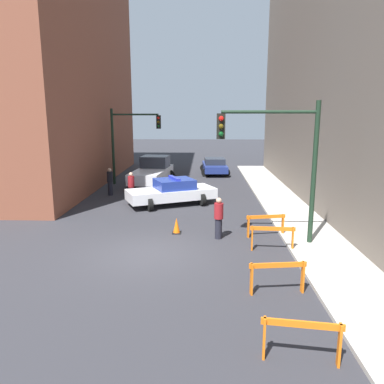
{
  "coord_description": "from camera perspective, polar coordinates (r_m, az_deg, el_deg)",
  "views": [
    {
      "loc": [
        1.9,
        -12.47,
        4.87
      ],
      "look_at": [
        1.32,
        5.66,
        1.05
      ],
      "focal_mm": 35.0,
      "sensor_mm": 36.0,
      "label": 1
    }
  ],
  "objects": [
    {
      "name": "barrier_mid",
      "position": [
        10.69,
        12.91,
        -11.86
      ],
      "size": [
        1.59,
        0.34,
        0.9
      ],
      "rotation": [
        0.0,
        0.0,
        0.12
      ],
      "color": "orange",
      "rests_on": "ground_plane"
    },
    {
      "name": "sidewalk_right",
      "position": [
        14.03,
        19.8,
        -8.88
      ],
      "size": [
        2.4,
        44.0,
        0.12
      ],
      "color": "#B2ADA3",
      "rests_on": "ground_plane"
    },
    {
      "name": "building_corner_left",
      "position": [
        30.27,
        -27.24,
        19.64
      ],
      "size": [
        14.0,
        20.0,
        19.21
      ],
      "color": "brown",
      "rests_on": "ground_plane"
    },
    {
      "name": "ground_plane",
      "position": [
        13.52,
        -6.46,
        -9.3
      ],
      "size": [
        120.0,
        120.0,
        0.0
      ],
      "primitive_type": "plane",
      "color": "#2D2D33"
    },
    {
      "name": "barrier_front",
      "position": [
        8.15,
        16.37,
        -20.06
      ],
      "size": [
        1.59,
        0.36,
        0.9
      ],
      "rotation": [
        0.0,
        0.0,
        -0.14
      ],
      "color": "orange",
      "rests_on": "ground_plane"
    },
    {
      "name": "pedestrian_corner",
      "position": [
        23.09,
        -12.38,
        1.61
      ],
      "size": [
        0.37,
        0.37,
        1.66
      ],
      "rotation": [
        0.0,
        0.0,
        1.61
      ],
      "color": "black",
      "rests_on": "ground_plane"
    },
    {
      "name": "traffic_light_far",
      "position": [
        26.33,
        -9.68,
        8.51
      ],
      "size": [
        3.44,
        0.35,
        5.2
      ],
      "color": "black",
      "rests_on": "ground_plane"
    },
    {
      "name": "traffic_cone",
      "position": [
        15.52,
        -2.37,
        -5.17
      ],
      "size": [
        0.36,
        0.36,
        0.66
      ],
      "color": "black",
      "rests_on": "ground_plane"
    },
    {
      "name": "parked_car_near",
      "position": [
        30.72,
        3.46,
        4.01
      ],
      "size": [
        2.42,
        4.38,
        1.31
      ],
      "rotation": [
        0.0,
        0.0,
        0.05
      ],
      "color": "navy",
      "rests_on": "ground_plane"
    },
    {
      "name": "traffic_light_near",
      "position": [
        13.9,
        13.64,
        6.03
      ],
      "size": [
        3.64,
        0.35,
        5.2
      ],
      "color": "black",
      "rests_on": "sidewalk_right"
    },
    {
      "name": "pedestrian_crossing",
      "position": [
        21.23,
        -9.25,
        0.85
      ],
      "size": [
        0.43,
        0.43,
        1.66
      ],
      "rotation": [
        0.0,
        0.0,
        6.05
      ],
      "color": "#382D23",
      "rests_on": "ground_plane"
    },
    {
      "name": "barrier_corner",
      "position": [
        15.29,
        11.18,
        -4.49
      ],
      "size": [
        1.58,
        0.42,
        0.9
      ],
      "rotation": [
        0.0,
        0.0,
        0.18
      ],
      "color": "orange",
      "rests_on": "ground_plane"
    },
    {
      "name": "police_car",
      "position": [
        20.27,
        -3.06,
        0.07
      ],
      "size": [
        5.04,
        3.62,
        1.52
      ],
      "rotation": [
        0.0,
        0.0,
        2.0
      ],
      "color": "white",
      "rests_on": "ground_plane"
    },
    {
      "name": "white_truck",
      "position": [
        26.26,
        -6.03,
        3.14
      ],
      "size": [
        3.03,
        5.59,
        1.9
      ],
      "rotation": [
        0.0,
        0.0,
        -0.11
      ],
      "color": "silver",
      "rests_on": "ground_plane"
    },
    {
      "name": "pedestrian_sidewalk",
      "position": [
        14.76,
        4.08,
        -3.9
      ],
      "size": [
        0.51,
        0.51,
        1.66
      ],
      "rotation": [
        0.0,
        0.0,
        2.28
      ],
      "color": "black",
      "rests_on": "ground_plane"
    },
    {
      "name": "barrier_back",
      "position": [
        13.8,
        12.16,
        -6.33
      ],
      "size": [
        1.6,
        0.24,
        0.9
      ],
      "rotation": [
        0.0,
        0.0,
        -0.06
      ],
      "color": "orange",
      "rests_on": "ground_plane"
    }
  ]
}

